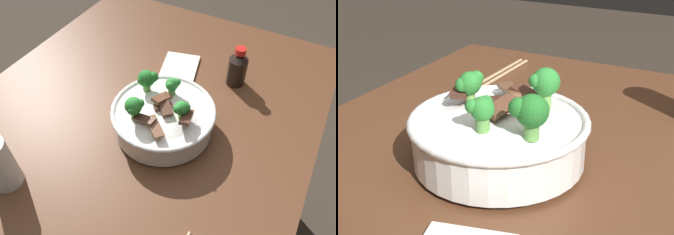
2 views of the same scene
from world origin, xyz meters
The scene contains 6 objects.
ground centered at (0.00, 0.00, 0.00)m, with size 10.00×10.00×0.00m, color #3D3328.
dining_table centered at (0.00, 0.00, 0.71)m, with size 1.11×0.93×0.83m.
rice_bowl centered at (0.03, 0.09, 0.89)m, with size 0.26×0.26×0.14m.
drinking_glass centered at (0.33, -0.15, 0.89)m, with size 0.07×0.07×0.13m.
soy_sauce_bottle centered at (-0.24, 0.19, 0.89)m, with size 0.06×0.06×0.12m.
folded_napkin centered at (-0.21, 0.02, 0.84)m, with size 0.16×0.11×0.01m, color silver.
Camera 1 is at (0.51, 0.36, 1.48)m, focal length 34.63 mm.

